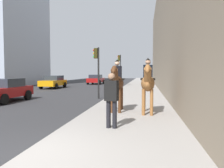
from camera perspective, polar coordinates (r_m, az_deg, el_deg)
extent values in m
cube|color=gray|center=(4.50, -0.35, -20.32)|extent=(120.00, 3.93, 0.12)
ellipsoid|color=#4C2B16|center=(9.64, 1.33, 0.15)|extent=(1.51, 0.58, 0.66)
cylinder|color=#4C2B16|center=(9.24, 1.99, -4.41)|extent=(0.13, 0.13, 1.03)
cylinder|color=#4C2B16|center=(9.28, 0.02, -4.38)|extent=(0.13, 0.13, 1.03)
cylinder|color=#4C2B16|center=(10.13, 2.53, -3.75)|extent=(0.13, 0.13, 1.03)
cylinder|color=#4C2B16|center=(10.17, 0.73, -3.72)|extent=(0.13, 0.13, 1.03)
cylinder|color=#4C2B16|center=(8.86, 0.75, 2.13)|extent=(0.64, 0.29, 0.68)
ellipsoid|color=#4C2B16|center=(8.65, 0.58, 3.76)|extent=(0.63, 0.23, 0.49)
cylinder|color=black|center=(10.35, 1.79, -0.19)|extent=(0.28, 0.10, 0.55)
cube|color=black|center=(9.68, 1.37, 1.24)|extent=(0.45, 0.61, 0.08)
cube|color=black|center=(9.68, 1.37, 3.10)|extent=(0.28, 0.38, 0.55)
sphere|color=#D8AD8C|center=(9.68, 1.37, 5.44)|extent=(0.22, 0.22, 0.22)
cone|color=black|center=(9.69, 1.37, 6.15)|extent=(0.20, 0.20, 0.10)
ellipsoid|color=brown|center=(9.21, 9.31, 0.15)|extent=(1.51, 0.59, 0.66)
cylinder|color=brown|center=(8.83, 10.28, -4.72)|extent=(0.13, 0.13, 1.06)
cylinder|color=brown|center=(8.83, 8.19, -4.70)|extent=(0.13, 0.13, 1.06)
cylinder|color=brown|center=(9.72, 10.25, -3.99)|extent=(0.13, 0.13, 1.06)
cylinder|color=brown|center=(9.73, 8.36, -3.98)|extent=(0.13, 0.13, 1.06)
cylinder|color=brown|center=(8.43, 9.27, 2.25)|extent=(0.64, 0.29, 0.68)
ellipsoid|color=brown|center=(8.22, 9.27, 3.96)|extent=(0.63, 0.23, 0.49)
cylinder|color=black|center=(9.93, 9.35, -0.20)|extent=(0.28, 0.11, 0.55)
cube|color=black|center=(9.25, 9.33, 1.29)|extent=(0.45, 0.61, 0.08)
cube|color=black|center=(9.25, 9.34, 3.24)|extent=(0.29, 0.39, 0.55)
sphere|color=tan|center=(9.26, 9.36, 5.69)|extent=(0.22, 0.22, 0.22)
cone|color=black|center=(9.26, 9.37, 6.43)|extent=(0.20, 0.20, 0.10)
cylinder|color=black|center=(6.83, -0.92, -7.87)|extent=(0.14, 0.14, 0.85)
cylinder|color=black|center=(6.76, 0.69, -7.98)|extent=(0.14, 0.14, 0.85)
cube|color=black|center=(6.69, -0.12, -1.74)|extent=(0.33, 0.44, 0.62)
sphere|color=#8C664C|center=(6.67, -0.12, 1.95)|extent=(0.22, 0.22, 0.22)
cube|color=orange|center=(25.61, -15.07, 0.30)|extent=(4.09, 1.78, 0.60)
cube|color=#262D38|center=(25.81, -14.88, 1.57)|extent=(2.11, 1.55, 0.52)
cylinder|color=black|center=(24.13, -14.34, -0.57)|extent=(0.64, 0.23, 0.64)
cylinder|color=black|center=(24.85, -18.06, -0.52)|extent=(0.64, 0.23, 0.64)
cylinder|color=black|center=(26.47, -12.25, -0.22)|extent=(0.64, 0.23, 0.64)
cylinder|color=black|center=(27.13, -15.70, -0.19)|extent=(0.64, 0.23, 0.64)
cube|color=maroon|center=(15.11, -26.54, -1.85)|extent=(3.89, 1.99, 0.60)
cube|color=#262D38|center=(15.25, -26.07, 0.32)|extent=(1.86, 1.70, 0.52)
cylinder|color=black|center=(13.63, -26.36, -3.62)|extent=(0.65, 0.24, 0.64)
cylinder|color=black|center=(15.58, -21.12, -2.69)|extent=(0.65, 0.24, 0.64)
cylinder|color=black|center=(16.64, -26.63, -2.45)|extent=(0.65, 0.24, 0.64)
cube|color=maroon|center=(33.33, -4.20, 1.04)|extent=(4.23, 1.93, 0.60)
cube|color=#262D38|center=(33.07, -4.31, 1.99)|extent=(2.11, 1.65, 0.52)
cylinder|color=black|center=(34.83, -5.09, 0.63)|extent=(0.65, 0.24, 0.64)
cylinder|color=black|center=(34.39, -2.19, 0.61)|extent=(0.65, 0.24, 0.64)
cylinder|color=black|center=(32.34, -6.32, 0.43)|extent=(0.65, 0.24, 0.64)
cylinder|color=black|center=(31.87, -3.21, 0.41)|extent=(0.65, 0.24, 0.64)
cylinder|color=black|center=(15.03, -3.54, 2.82)|extent=(0.12, 0.12, 3.52)
cube|color=#2D280C|center=(15.12, -4.23, 7.98)|extent=(0.20, 0.24, 0.70)
sphere|color=red|center=(15.17, -4.72, 8.79)|extent=(0.14, 0.14, 0.14)
sphere|color=orange|center=(15.15, -4.72, 7.97)|extent=(0.14, 0.14, 0.14)
sphere|color=green|center=(15.14, -4.71, 7.14)|extent=(0.14, 0.14, 0.14)
cylinder|color=black|center=(27.37, 2.22, 3.46)|extent=(0.12, 0.12, 3.99)
cube|color=#2D280C|center=(27.45, 1.85, 6.79)|extent=(0.20, 0.24, 0.70)
sphere|color=red|center=(27.48, 1.58, 7.25)|extent=(0.14, 0.14, 0.14)
sphere|color=orange|center=(27.46, 1.58, 6.79)|extent=(0.14, 0.14, 0.14)
sphere|color=green|center=(27.45, 1.58, 6.33)|extent=(0.14, 0.14, 0.14)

